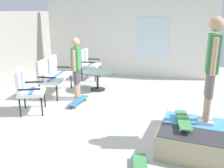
{
  "coord_description": "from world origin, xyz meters",
  "views": [
    {
      "loc": [
        -5.01,
        -1.26,
        2.28
      ],
      "look_at": [
        0.15,
        0.1,
        0.7
      ],
      "focal_mm": 39.97,
      "sensor_mm": 36.0,
      "label": 1
    }
  ],
  "objects_px": {
    "skate_ramp": "(203,133)",
    "patio_table": "(98,77)",
    "skateboard_on_ramp": "(183,120)",
    "patio_chair_by_wall": "(26,87)",
    "person_skater": "(212,63)",
    "skateboard_by_bench": "(78,101)",
    "patio_chair_near_house": "(88,61)",
    "patio_bench": "(52,73)",
    "person_watching": "(76,65)"
  },
  "relations": [
    {
      "from": "person_watching",
      "to": "person_skater",
      "type": "relative_size",
      "value": 0.92
    },
    {
      "from": "skate_ramp",
      "to": "patio_table",
      "type": "bearing_deg",
      "value": 47.41
    },
    {
      "from": "patio_chair_near_house",
      "to": "patio_table",
      "type": "distance_m",
      "value": 1.36
    },
    {
      "from": "patio_chair_near_house",
      "to": "skateboard_by_bench",
      "type": "distance_m",
      "value": 2.51
    },
    {
      "from": "patio_table",
      "to": "skateboard_on_ramp",
      "type": "xyz_separation_m",
      "value": [
        -2.72,
        -2.4,
        0.11
      ]
    },
    {
      "from": "patio_table",
      "to": "skateboard_by_bench",
      "type": "xyz_separation_m",
      "value": [
        -1.24,
        0.11,
        -0.32
      ]
    },
    {
      "from": "person_watching",
      "to": "skate_ramp",
      "type": "bearing_deg",
      "value": -118.44
    },
    {
      "from": "skate_ramp",
      "to": "patio_table",
      "type": "height_order",
      "value": "patio_table"
    },
    {
      "from": "patio_chair_near_house",
      "to": "person_watching",
      "type": "distance_m",
      "value": 2.1
    },
    {
      "from": "patio_chair_by_wall",
      "to": "patio_table",
      "type": "bearing_deg",
      "value": -26.99
    },
    {
      "from": "patio_table",
      "to": "patio_chair_near_house",
      "type": "bearing_deg",
      "value": 32.54
    },
    {
      "from": "patio_table",
      "to": "skateboard_on_ramp",
      "type": "relative_size",
      "value": 1.1
    },
    {
      "from": "skate_ramp",
      "to": "patio_bench",
      "type": "relative_size",
      "value": 1.58
    },
    {
      "from": "patio_chair_by_wall",
      "to": "person_skater",
      "type": "distance_m",
      "value": 3.94
    },
    {
      "from": "skate_ramp",
      "to": "patio_table",
      "type": "distance_m",
      "value": 3.76
    },
    {
      "from": "patio_bench",
      "to": "patio_chair_by_wall",
      "type": "relative_size",
      "value": 1.27
    },
    {
      "from": "patio_bench",
      "to": "patio_chair_near_house",
      "type": "bearing_deg",
      "value": -12.59
    },
    {
      "from": "patio_bench",
      "to": "patio_table",
      "type": "height_order",
      "value": "patio_bench"
    },
    {
      "from": "patio_bench",
      "to": "person_skater",
      "type": "distance_m",
      "value": 4.41
    },
    {
      "from": "patio_chair_near_house",
      "to": "person_watching",
      "type": "relative_size",
      "value": 0.63
    },
    {
      "from": "skateboard_on_ramp",
      "to": "patio_chair_near_house",
      "type": "bearing_deg",
      "value": 39.0
    },
    {
      "from": "person_watching",
      "to": "skateboard_by_bench",
      "type": "height_order",
      "value": "person_watching"
    },
    {
      "from": "person_watching",
      "to": "skateboard_by_bench",
      "type": "bearing_deg",
      "value": -154.93
    },
    {
      "from": "patio_bench",
      "to": "person_skater",
      "type": "relative_size",
      "value": 0.73
    },
    {
      "from": "skate_ramp",
      "to": "person_watching",
      "type": "relative_size",
      "value": 1.27
    },
    {
      "from": "person_watching",
      "to": "person_skater",
      "type": "distance_m",
      "value": 3.5
    },
    {
      "from": "skateboard_by_bench",
      "to": "skateboard_on_ramp",
      "type": "distance_m",
      "value": 2.95
    },
    {
      "from": "patio_chair_by_wall",
      "to": "person_skater",
      "type": "bearing_deg",
      "value": -97.56
    },
    {
      "from": "skate_ramp",
      "to": "skateboard_on_ramp",
      "type": "bearing_deg",
      "value": 117.21
    },
    {
      "from": "patio_chair_near_house",
      "to": "person_watching",
      "type": "height_order",
      "value": "person_watching"
    },
    {
      "from": "skateboard_by_bench",
      "to": "skateboard_on_ramp",
      "type": "height_order",
      "value": "skateboard_on_ramp"
    },
    {
      "from": "patio_chair_near_house",
      "to": "patio_table",
      "type": "height_order",
      "value": "patio_chair_near_house"
    },
    {
      "from": "skate_ramp",
      "to": "patio_chair_by_wall",
      "type": "height_order",
      "value": "patio_chair_by_wall"
    },
    {
      "from": "patio_table",
      "to": "skateboard_by_bench",
      "type": "height_order",
      "value": "patio_table"
    },
    {
      "from": "skate_ramp",
      "to": "person_skater",
      "type": "xyz_separation_m",
      "value": [
        0.01,
        -0.01,
        1.26
      ]
    },
    {
      "from": "patio_chair_by_wall",
      "to": "skateboard_on_ramp",
      "type": "xyz_separation_m",
      "value": [
        -0.7,
        -3.43,
        -0.1
      ]
    },
    {
      "from": "skateboard_by_bench",
      "to": "person_watching",
      "type": "bearing_deg",
      "value": 25.07
    },
    {
      "from": "skate_ramp",
      "to": "skateboard_by_bench",
      "type": "xyz_separation_m",
      "value": [
        1.3,
        2.87,
        -0.13
      ]
    },
    {
      "from": "person_watching",
      "to": "person_skater",
      "type": "xyz_separation_m",
      "value": [
        -1.64,
        -3.05,
        0.53
      ]
    },
    {
      "from": "patio_chair_by_wall",
      "to": "skateboard_on_ramp",
      "type": "distance_m",
      "value": 3.51
    },
    {
      "from": "person_skater",
      "to": "skateboard_on_ramp",
      "type": "bearing_deg",
      "value": 117.08
    },
    {
      "from": "person_skater",
      "to": "skate_ramp",
      "type": "bearing_deg",
      "value": 113.51
    },
    {
      "from": "patio_chair_near_house",
      "to": "person_watching",
      "type": "bearing_deg",
      "value": -167.47
    },
    {
      "from": "patio_chair_by_wall",
      "to": "skateboard_by_bench",
      "type": "bearing_deg",
      "value": -49.62
    },
    {
      "from": "person_skater",
      "to": "skateboard_on_ramp",
      "type": "height_order",
      "value": "person_skater"
    },
    {
      "from": "skate_ramp",
      "to": "skateboard_by_bench",
      "type": "bearing_deg",
      "value": 65.69
    },
    {
      "from": "patio_bench",
      "to": "patio_table",
      "type": "bearing_deg",
      "value": -59.75
    },
    {
      "from": "patio_chair_by_wall",
      "to": "skateboard_on_ramp",
      "type": "height_order",
      "value": "patio_chair_by_wall"
    },
    {
      "from": "skate_ramp",
      "to": "patio_chair_by_wall",
      "type": "xyz_separation_m",
      "value": [
        0.51,
        3.8,
        0.4
      ]
    },
    {
      "from": "patio_bench",
      "to": "skateboard_on_ramp",
      "type": "height_order",
      "value": "patio_bench"
    }
  ]
}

